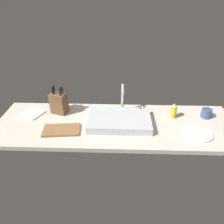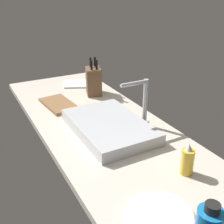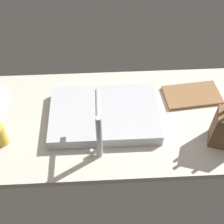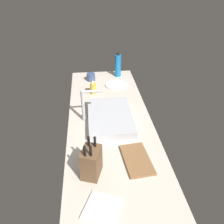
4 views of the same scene
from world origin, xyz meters
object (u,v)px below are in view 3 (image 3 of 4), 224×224
at_px(sink_basin, 104,115).
at_px(soap_bottle, 0,135).
at_px(faucet, 99,130).
at_px(cutting_board, 192,95).

relative_size(sink_basin, soap_bottle, 3.72).
relative_size(faucet, soap_bottle, 1.91).
xyz_separation_m(sink_basin, cutting_board, (-0.45, -0.12, -0.02)).
bearing_deg(soap_bottle, sink_basin, -166.56).
distance_m(sink_basin, faucet, 0.22).
xyz_separation_m(faucet, cutting_board, (-0.48, -0.30, -0.15)).
height_order(cutting_board, soap_bottle, soap_bottle).
bearing_deg(sink_basin, cutting_board, -164.50).
distance_m(sink_basin, cutting_board, 0.47).
xyz_separation_m(sink_basin, soap_bottle, (0.46, 0.11, 0.03)).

